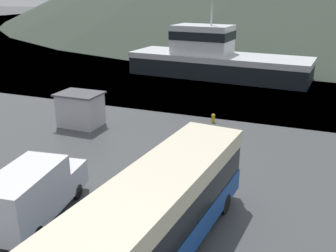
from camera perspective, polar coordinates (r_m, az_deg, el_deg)
water_surface at (r=146.74m, az=21.36°, el=14.93°), size 240.00×240.00×0.00m
tour_bus at (r=13.39m, az=-1.30°, el=-12.97°), size 3.61×11.13×3.33m
delivery_van at (r=16.66m, az=-19.80°, el=-9.45°), size 2.73×5.72×2.47m
fishing_boat at (r=43.08m, az=7.15°, el=10.22°), size 20.55×7.48×9.86m
dock_kiosk at (r=27.40m, az=-13.18°, el=2.51°), size 3.07×2.33×2.41m
mooring_bollard at (r=27.77m, az=6.90°, el=1.27°), size 0.28×0.28×0.67m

